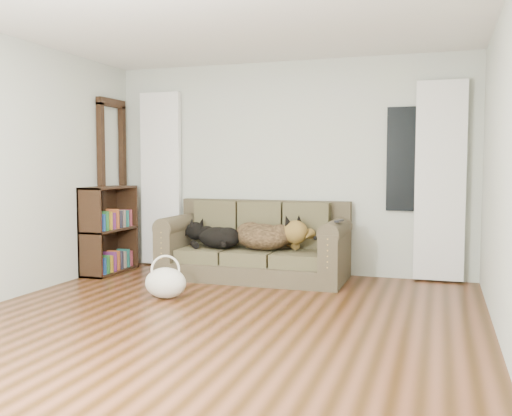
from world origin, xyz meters
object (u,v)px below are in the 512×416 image
(sofa, at_px, (254,240))
(bookshelf, at_px, (109,232))
(tote_bag, at_px, (166,282))
(dog_black_lab, at_px, (216,237))
(dog_shepherd, at_px, (266,238))

(sofa, relative_size, bookshelf, 2.01)
(tote_bag, relative_size, bookshelf, 0.40)
(dog_black_lab, height_order, tote_bag, dog_black_lab)
(dog_black_lab, distance_m, tote_bag, 1.23)
(dog_black_lab, xyz_separation_m, tote_bag, (-0.07, -1.19, -0.32))
(dog_black_lab, bearing_deg, sofa, 38.32)
(sofa, relative_size, dog_shepherd, 2.82)
(sofa, bearing_deg, dog_shepherd, -5.29)
(bookshelf, bearing_deg, dog_shepherd, 11.43)
(dog_shepherd, xyz_separation_m, tote_bag, (-0.68, -1.22, -0.33))
(tote_bag, bearing_deg, dog_shepherd, 60.96)
(dog_black_lab, xyz_separation_m, bookshelf, (-1.36, -0.15, 0.02))
(bookshelf, bearing_deg, sofa, 12.33)
(sofa, relative_size, tote_bag, 5.05)
(sofa, distance_m, tote_bag, 1.37)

